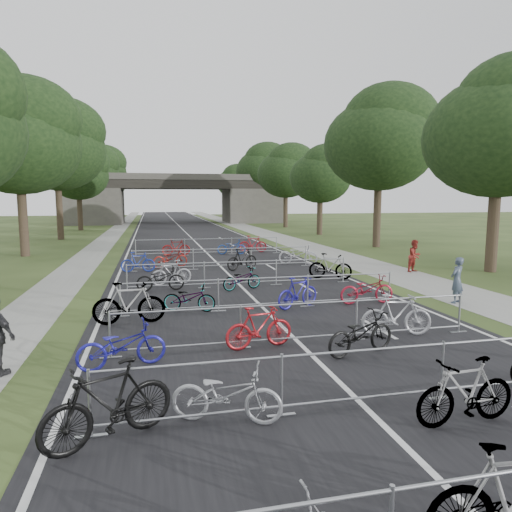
% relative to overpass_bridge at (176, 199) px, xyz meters
% --- Properties ---
extents(road, '(11.00, 140.00, 0.01)m').
position_rel_overpass_bridge_xyz_m(road, '(0.00, -15.00, -3.53)').
color(road, black).
rests_on(road, ground).
extents(sidewalk_right, '(3.00, 140.00, 0.01)m').
position_rel_overpass_bridge_xyz_m(sidewalk_right, '(8.00, -15.00, -3.53)').
color(sidewalk_right, gray).
rests_on(sidewalk_right, ground).
extents(sidewalk_left, '(2.00, 140.00, 0.01)m').
position_rel_overpass_bridge_xyz_m(sidewalk_left, '(-7.50, -15.00, -3.53)').
color(sidewalk_left, gray).
rests_on(sidewalk_left, ground).
extents(lane_markings, '(0.12, 140.00, 0.00)m').
position_rel_overpass_bridge_xyz_m(lane_markings, '(0.00, -15.00, -3.53)').
color(lane_markings, silver).
rests_on(lane_markings, ground).
extents(overpass_bridge, '(31.00, 8.00, 7.05)m').
position_rel_overpass_bridge_xyz_m(overpass_bridge, '(0.00, 0.00, 0.00)').
color(overpass_bridge, '#45413D').
rests_on(overpass_bridge, ground).
extents(tree_right_0, '(7.17, 7.17, 10.93)m').
position_rel_overpass_bridge_xyz_m(tree_right_0, '(13.11, -49.07, 3.39)').
color(tree_right_0, '#33261C').
rests_on(tree_right_0, ground).
extents(tree_left_1, '(7.56, 7.56, 11.53)m').
position_rel_overpass_bridge_xyz_m(tree_left_1, '(-11.39, -37.07, 3.77)').
color(tree_left_1, '#33261C').
rests_on(tree_left_1, ground).
extents(tree_right_1, '(8.18, 8.18, 12.47)m').
position_rel_overpass_bridge_xyz_m(tree_right_1, '(13.11, -37.07, 4.37)').
color(tree_right_1, '#33261C').
rests_on(tree_right_1, ground).
extents(tree_left_2, '(8.40, 8.40, 12.81)m').
position_rel_overpass_bridge_xyz_m(tree_left_2, '(-11.39, -25.07, 4.58)').
color(tree_left_2, '#33261C').
rests_on(tree_left_2, ground).
extents(tree_right_2, '(6.16, 6.16, 9.39)m').
position_rel_overpass_bridge_xyz_m(tree_right_2, '(13.11, -25.07, 2.41)').
color(tree_right_2, '#33261C').
rests_on(tree_right_2, ground).
extents(tree_left_3, '(6.72, 6.72, 10.25)m').
position_rel_overpass_bridge_xyz_m(tree_left_3, '(-11.39, -13.07, 2.96)').
color(tree_left_3, '#33261C').
rests_on(tree_left_3, ground).
extents(tree_right_3, '(7.17, 7.17, 10.93)m').
position_rel_overpass_bridge_xyz_m(tree_right_3, '(13.11, -13.07, 3.39)').
color(tree_right_3, '#33261C').
rests_on(tree_right_3, ground).
extents(tree_left_4, '(7.56, 7.56, 11.53)m').
position_rel_overpass_bridge_xyz_m(tree_left_4, '(-11.39, -1.07, 3.77)').
color(tree_left_4, '#33261C').
rests_on(tree_left_4, ground).
extents(tree_right_4, '(8.18, 8.18, 12.47)m').
position_rel_overpass_bridge_xyz_m(tree_right_4, '(13.11, -1.07, 4.37)').
color(tree_right_4, '#33261C').
rests_on(tree_right_4, ground).
extents(tree_left_5, '(8.40, 8.40, 12.81)m').
position_rel_overpass_bridge_xyz_m(tree_left_5, '(-11.39, 10.93, 4.58)').
color(tree_left_5, '#33261C').
rests_on(tree_left_5, ground).
extents(tree_right_5, '(6.16, 6.16, 9.39)m').
position_rel_overpass_bridge_xyz_m(tree_right_5, '(13.11, 10.93, 2.41)').
color(tree_right_5, '#33261C').
rests_on(tree_right_5, ground).
extents(tree_left_6, '(6.72, 6.72, 10.25)m').
position_rel_overpass_bridge_xyz_m(tree_left_6, '(-11.39, 22.93, 2.96)').
color(tree_left_6, '#33261C').
rests_on(tree_left_6, ground).
extents(tree_right_6, '(7.17, 7.17, 10.93)m').
position_rel_overpass_bridge_xyz_m(tree_right_6, '(13.11, 22.93, 3.39)').
color(tree_right_6, '#33261C').
rests_on(tree_right_6, ground).
extents(barrier_row_1, '(9.70, 0.08, 1.10)m').
position_rel_overpass_bridge_xyz_m(barrier_row_1, '(0.00, -61.40, -2.99)').
color(barrier_row_1, '#93959A').
rests_on(barrier_row_1, ground).
extents(barrier_row_2, '(9.70, 0.08, 1.10)m').
position_rel_overpass_bridge_xyz_m(barrier_row_2, '(0.00, -57.80, -2.99)').
color(barrier_row_2, '#93959A').
rests_on(barrier_row_2, ground).
extents(barrier_row_3, '(9.70, 0.08, 1.10)m').
position_rel_overpass_bridge_xyz_m(barrier_row_3, '(0.00, -54.00, -2.99)').
color(barrier_row_3, '#93959A').
rests_on(barrier_row_3, ground).
extents(barrier_row_4, '(9.70, 0.08, 1.10)m').
position_rel_overpass_bridge_xyz_m(barrier_row_4, '(0.00, -50.00, -2.99)').
color(barrier_row_4, '#93959A').
rests_on(barrier_row_4, ground).
extents(barrier_row_5, '(9.70, 0.08, 1.10)m').
position_rel_overpass_bridge_xyz_m(barrier_row_5, '(0.00, -45.00, -2.99)').
color(barrier_row_5, '#93959A').
rests_on(barrier_row_5, ground).
extents(barrier_row_6, '(9.70, 0.08, 1.10)m').
position_rel_overpass_bridge_xyz_m(barrier_row_6, '(0.00, -39.00, -2.99)').
color(barrier_row_6, '#93959A').
rests_on(barrier_row_6, ground).
extents(bike_4, '(2.13, 1.48, 1.25)m').
position_rel_overpass_bridge_xyz_m(bike_4, '(-4.30, -61.63, -2.91)').
color(bike_4, black).
rests_on(bike_4, ground).
extents(bike_5, '(1.96, 1.24, 0.97)m').
position_rel_overpass_bridge_xyz_m(bike_5, '(-2.47, -61.41, -3.05)').
color(bike_5, '#989A9F').
rests_on(bike_5, ground).
extents(bike_6, '(1.87, 0.61, 1.11)m').
position_rel_overpass_bridge_xyz_m(bike_6, '(1.31, -62.34, -2.98)').
color(bike_6, '#93959A').
rests_on(bike_6, ground).
extents(bike_8, '(2.01, 1.05, 1.00)m').
position_rel_overpass_bridge_xyz_m(bike_8, '(-4.30, -58.48, -3.03)').
color(bike_8, navy).
rests_on(bike_8, ground).
extents(bike_9, '(1.81, 0.78, 1.05)m').
position_rel_overpass_bridge_xyz_m(bike_9, '(-1.09, -57.89, -3.01)').
color(bike_9, maroon).
rests_on(bike_9, ground).
extents(bike_10, '(2.04, 1.19, 1.01)m').
position_rel_overpass_bridge_xyz_m(bike_10, '(1.15, -58.85, -3.03)').
color(bike_10, black).
rests_on(bike_10, ground).
extents(bike_11, '(1.96, 0.93, 1.14)m').
position_rel_overpass_bridge_xyz_m(bike_11, '(2.74, -57.71, -2.96)').
color(bike_11, '#9A9BA1').
rests_on(bike_11, ground).
extents(bike_12, '(2.09, 0.64, 1.25)m').
position_rel_overpass_bridge_xyz_m(bike_12, '(-4.30, -54.91, -2.91)').
color(bike_12, '#93959A').
rests_on(bike_12, ground).
extents(bike_13, '(1.81, 1.06, 0.90)m').
position_rel_overpass_bridge_xyz_m(bike_13, '(-2.46, -53.82, -3.08)').
color(bike_13, '#93959A').
rests_on(bike_13, ground).
extents(bike_14, '(1.82, 1.22, 1.07)m').
position_rel_overpass_bridge_xyz_m(bike_14, '(1.14, -54.14, -3.00)').
color(bike_14, navy).
rests_on(bike_14, ground).
extents(bike_15, '(1.97, 0.73, 1.03)m').
position_rel_overpass_bridge_xyz_m(bike_15, '(3.68, -54.09, -3.02)').
color(bike_15, maroon).
rests_on(bike_15, ground).
extents(bike_16, '(1.91, 0.75, 0.99)m').
position_rel_overpass_bridge_xyz_m(bike_16, '(-3.30, -50.21, -3.04)').
color(bike_16, black).
rests_on(bike_16, ground).
extents(bike_17, '(1.83, 0.90, 1.06)m').
position_rel_overpass_bridge_xyz_m(bike_17, '(-2.82, -49.04, -3.00)').
color(bike_17, gray).
rests_on(bike_17, ground).
extents(bike_18, '(1.80, 1.11, 0.89)m').
position_rel_overpass_bridge_xyz_m(bike_18, '(-0.11, -50.73, -3.09)').
color(bike_18, '#93959A').
rests_on(bike_18, ground).
extents(bike_19, '(1.97, 1.47, 1.18)m').
position_rel_overpass_bridge_xyz_m(bike_19, '(4.30, -49.23, -2.94)').
color(bike_19, '#93959A').
rests_on(bike_19, ground).
extents(bike_20, '(1.73, 0.62, 1.02)m').
position_rel_overpass_bridge_xyz_m(bike_20, '(-4.30, -45.24, -3.03)').
color(bike_20, navy).
rests_on(bike_20, ground).
extents(bike_21, '(2.01, 1.19, 1.00)m').
position_rel_overpass_bridge_xyz_m(bike_21, '(-2.66, -44.03, -3.03)').
color(bike_21, maroon).
rests_on(bike_21, ground).
extents(bike_22, '(1.93, 1.31, 1.14)m').
position_rel_overpass_bridge_xyz_m(bike_22, '(0.90, -45.75, -2.97)').
color(bike_22, black).
rests_on(bike_22, ground).
extents(bike_23, '(2.27, 1.62, 1.13)m').
position_rel_overpass_bridge_xyz_m(bike_23, '(4.30, -44.55, -2.97)').
color(bike_23, '#B8B6BF').
rests_on(bike_23, ground).
extents(bike_25, '(1.80, 0.54, 1.07)m').
position_rel_overpass_bridge_xyz_m(bike_25, '(-2.08, -38.93, -3.00)').
color(bike_25, maroon).
rests_on(bike_25, ground).
extents(bike_26, '(1.91, 0.75, 0.98)m').
position_rel_overpass_bridge_xyz_m(bike_26, '(1.50, -39.12, -3.04)').
color(bike_26, '#1C419C').
rests_on(bike_26, ground).
extents(bike_27, '(1.97, 1.06, 1.14)m').
position_rel_overpass_bridge_xyz_m(bike_27, '(3.13, -38.23, -2.97)').
color(bike_27, maroon).
rests_on(bike_27, ground).
extents(pedestrian_a, '(0.71, 0.61, 1.63)m').
position_rel_overpass_bridge_xyz_m(pedestrian_a, '(6.81, -54.69, -2.72)').
color(pedestrian_a, '#3A4557').
rests_on(pedestrian_a, ground).
extents(pedestrian_b, '(0.96, 0.88, 1.61)m').
position_rel_overpass_bridge_xyz_m(pedestrian_b, '(9.20, -48.26, -2.73)').
color(pedestrian_b, maroon).
rests_on(pedestrian_b, ground).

